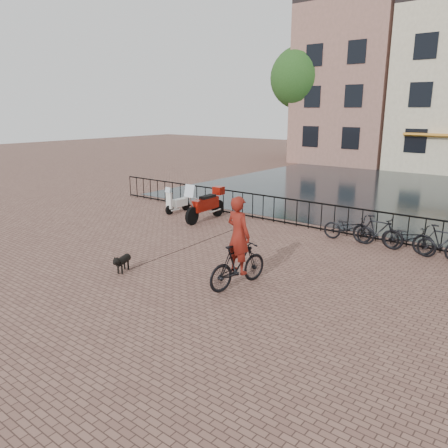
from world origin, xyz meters
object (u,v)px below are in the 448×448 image
Objects in this scene: motorcycle at (205,201)px; dog at (123,262)px; cyclist at (238,247)px; scooter at (178,199)px.

dog is at bearing -75.07° from motorcycle.
motorcycle is (-1.94, 5.66, 0.54)m from dog.
dog is (-3.04, -1.11, -0.75)m from cyclist.
dog is at bearing -58.12° from scooter.
motorcycle is at bearing 86.77° from dog.
cyclist is at bearing -35.89° from scooter.
cyclist is 3.32m from dog.
dog is 0.35× the size of motorcycle.
motorcycle is (-4.98, 4.55, -0.21)m from cyclist.
dog is at bearing 29.47° from cyclist.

